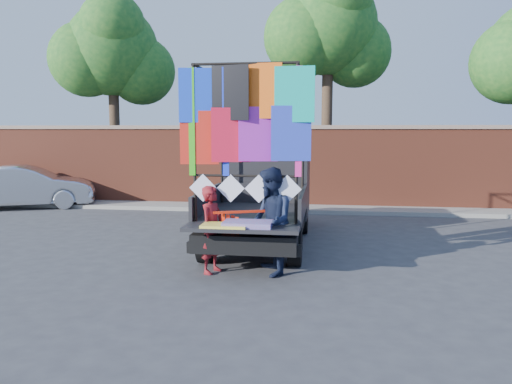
# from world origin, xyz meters

# --- Properties ---
(ground) EXTENTS (90.00, 90.00, 0.00)m
(ground) POSITION_xyz_m (0.00, 0.00, 0.00)
(ground) COLOR #38383A
(ground) RESTS_ON ground
(brick_wall) EXTENTS (30.00, 0.45, 2.61)m
(brick_wall) POSITION_xyz_m (0.00, 7.00, 1.33)
(brick_wall) COLOR brown
(brick_wall) RESTS_ON ground
(curb) EXTENTS (30.00, 1.20, 0.12)m
(curb) POSITION_xyz_m (0.00, 6.30, 0.06)
(curb) COLOR gray
(curb) RESTS_ON ground
(tree_left) EXTENTS (4.20, 3.30, 7.05)m
(tree_left) POSITION_xyz_m (-6.48, 8.12, 5.12)
(tree_left) COLOR #38281C
(tree_left) RESTS_ON ground
(tree_mid) EXTENTS (4.20, 3.30, 7.73)m
(tree_mid) POSITION_xyz_m (1.02, 8.12, 5.70)
(tree_mid) COLOR #38281C
(tree_mid) RESTS_ON ground
(pickup_truck) EXTENTS (2.27, 5.70, 3.59)m
(pickup_truck) POSITION_xyz_m (-0.36, 2.29, 0.91)
(pickup_truck) COLOR black
(pickup_truck) RESTS_ON ground
(sedan) EXTENTS (4.31, 2.82, 1.34)m
(sedan) POSITION_xyz_m (-8.37, 5.66, 0.67)
(sedan) COLOR #B3B6BA
(sedan) RESTS_ON ground
(woman) EXTENTS (0.53, 0.64, 1.52)m
(woman) POSITION_xyz_m (-0.92, -0.59, 0.76)
(woman) COLOR maroon
(woman) RESTS_ON ground
(man) EXTENTS (0.94, 1.07, 1.85)m
(man) POSITION_xyz_m (0.09, -0.57, 0.92)
(man) COLOR #161E37
(man) RESTS_ON ground
(streamer_bundle) EXTENTS (0.91, 0.38, 0.66)m
(streamer_bundle) POSITION_xyz_m (-0.52, -0.59, 0.89)
(streamer_bundle) COLOR red
(streamer_bundle) RESTS_ON ground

